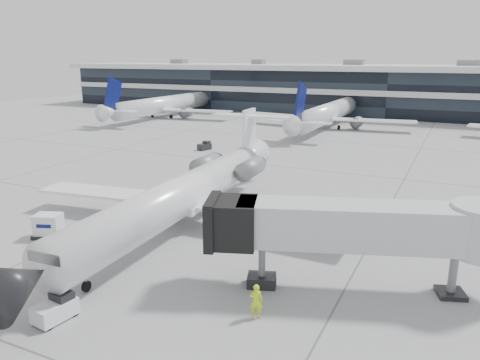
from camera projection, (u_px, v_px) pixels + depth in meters
The scene contains 11 objects.
ground at pixel (246, 222), 38.22m from camera, with size 220.00×220.00×0.00m, color gray.
terminal at pixel (394, 93), 108.49m from camera, with size 170.00×22.00×10.00m, color black.
bg_jet_left at pixel (167, 117), 104.94m from camera, with size 32.00×40.00×9.60m, color white, non-canonical shape.
bg_jet_center at pixel (328, 127), 89.54m from camera, with size 32.00×40.00×9.60m, color white, non-canonical shape.
regional_jet at pixel (185, 193), 36.81m from camera, with size 27.42×34.21×7.90m.
jet_bridge at pixel (372, 227), 25.98m from camera, with size 16.44×8.14×5.40m.
ramp_worker at pixel (256, 301), 24.00m from camera, with size 0.69×0.45×1.89m, color #C4F119.
baggage_tug at pixel (56, 308), 23.96m from camera, with size 1.51×2.27×1.35m.
cargo_uld at pixel (49, 226), 34.82m from camera, with size 2.57×2.25×1.76m.
traffic_cone at pixel (205, 197), 44.18m from camera, with size 0.39×0.39×0.51m.
far_tug at pixel (205, 146), 67.83m from camera, with size 1.65×2.17×1.22m.
Camera 1 is at (15.11, -32.75, 13.10)m, focal length 35.00 mm.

